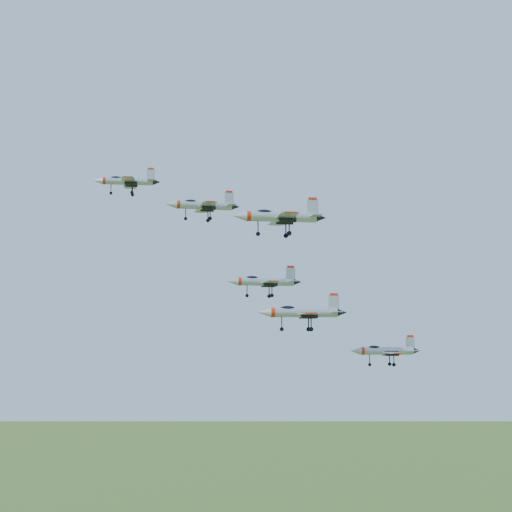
{
  "coord_description": "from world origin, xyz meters",
  "views": [
    {
      "loc": [
        6.76,
        -115.22,
        125.28
      ],
      "look_at": [
        2.26,
        -2.71,
        137.26
      ],
      "focal_mm": 50.0,
      "sensor_mm": 36.0,
      "label": 1
    }
  ],
  "objects": [
    {
      "name": "jet_lead",
      "position": [
        -21.77,
        10.07,
        152.33
      ],
      "size": [
        12.15,
        10.17,
        3.25
      ],
      "rotation": [
        0.0,
        0.0,
        0.16
      ],
      "color": "#A2A7AF"
    },
    {
      "name": "jet_left_high",
      "position": [
        -7.1,
        2.92,
        146.52
      ],
      "size": [
        12.61,
        10.69,
        3.42
      ],
      "rotation": [
        0.0,
        0.0,
        0.26
      ],
      "color": "#A2A7AF"
    },
    {
      "name": "jet_left_low",
      "position": [
        3.09,
        8.69,
        134.01
      ],
      "size": [
        13.33,
        11.24,
        3.59
      ],
      "rotation": [
        0.0,
        0.0,
        0.22
      ],
      "color": "#A2A7AF"
    },
    {
      "name": "jet_trail",
      "position": [
        21.94,
        -5.71,
        122.41
      ],
      "size": [
        11.1,
        9.31,
        2.98
      ],
      "rotation": [
        0.0,
        0.0,
        0.18
      ],
      "color": "#A2A7AF"
    },
    {
      "name": "jet_right_low",
      "position": [
        9.21,
        -10.06,
        128.13
      ],
      "size": [
        13.4,
        11.15,
        3.58
      ],
      "rotation": [
        0.0,
        0.0,
        0.12
      ],
      "color": "#A2A7AF"
    },
    {
      "name": "jet_right_high",
      "position": [
        6.02,
        -22.62,
        140.35
      ],
      "size": [
        12.63,
        10.6,
        3.39
      ],
      "rotation": [
        0.0,
        0.0,
        0.19
      ],
      "color": "#A2A7AF"
    }
  ]
}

